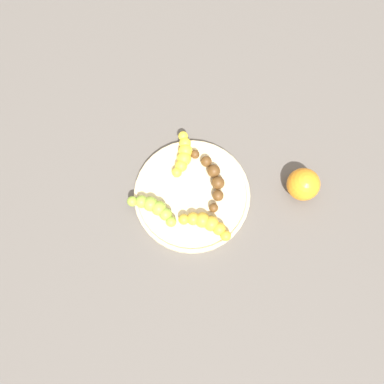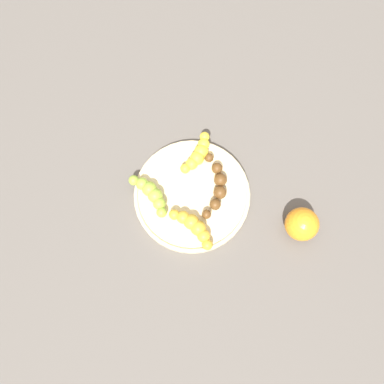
% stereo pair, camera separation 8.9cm
% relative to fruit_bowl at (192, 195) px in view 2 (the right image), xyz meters
% --- Properties ---
extents(ground_plane, '(2.40, 2.40, 0.00)m').
position_rel_fruit_bowl_xyz_m(ground_plane, '(0.00, 0.00, -0.01)').
color(ground_plane, '#56514C').
extents(fruit_bowl, '(0.27, 0.27, 0.02)m').
position_rel_fruit_bowl_xyz_m(fruit_bowl, '(0.00, 0.00, 0.00)').
color(fruit_bowl, beige).
rests_on(fruit_bowl, ground_plane).
extents(banana_spotted, '(0.12, 0.05, 0.04)m').
position_rel_fruit_bowl_xyz_m(banana_spotted, '(0.06, -0.05, 0.02)').
color(banana_spotted, gold).
rests_on(banana_spotted, fruit_bowl).
extents(banana_overripe, '(0.11, 0.12, 0.03)m').
position_rel_fruit_bowl_xyz_m(banana_overripe, '(0.03, 0.05, 0.02)').
color(banana_overripe, '#593819').
rests_on(banana_overripe, fruit_bowl).
extents(banana_yellow, '(0.05, 0.11, 0.03)m').
position_rel_fruit_bowl_xyz_m(banana_yellow, '(-0.06, 0.08, 0.02)').
color(banana_yellow, yellow).
rests_on(banana_yellow, fruit_bowl).
extents(banana_green, '(0.12, 0.05, 0.03)m').
position_rel_fruit_bowl_xyz_m(banana_green, '(-0.06, -0.07, 0.02)').
color(banana_green, '#8CAD38').
rests_on(banana_green, fruit_bowl).
extents(orange_fruit, '(0.08, 0.08, 0.08)m').
position_rel_fruit_bowl_xyz_m(orange_fruit, '(0.23, 0.12, 0.03)').
color(orange_fruit, orange).
rests_on(orange_fruit, ground_plane).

